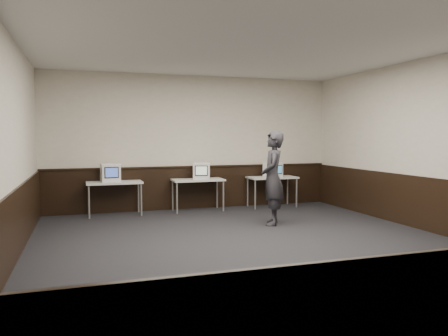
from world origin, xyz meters
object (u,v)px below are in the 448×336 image
object	(u,v)px
desk_left	(114,185)
emac_center	(201,171)
desk_center	(198,182)
desk_right	(272,180)
emac_left	(110,173)
person	(273,178)
emac_right	(273,170)

from	to	relation	value
desk_left	emac_center	size ratio (longest dim) A/B	2.42
desk_left	desk_center	bearing A→B (deg)	0.00
desk_center	desk_right	xyz separation A→B (m)	(1.90, 0.00, 0.00)
emac_center	desk_center	bearing A→B (deg)	171.15
desk_right	emac_left	size ratio (longest dim) A/B	2.62
emac_left	person	bearing A→B (deg)	-37.93
emac_left	emac_right	xyz separation A→B (m)	(3.88, -0.07, -0.02)
emac_right	emac_center	bearing A→B (deg)	160.20
emac_center	person	world-z (taller)	person
person	emac_right	bearing A→B (deg)	179.18
desk_center	desk_left	bearing A→B (deg)	180.00
desk_center	emac_right	xyz separation A→B (m)	(1.90, -0.05, 0.25)
desk_left	emac_right	size ratio (longest dim) A/B	2.57
desk_right	person	size ratio (longest dim) A/B	0.65
desk_left	emac_center	distance (m)	2.00
desk_center	emac_left	size ratio (longest dim) A/B	2.62
desk_left	person	size ratio (longest dim) A/B	0.65
person	desk_center	bearing A→B (deg)	-129.33
desk_left	person	distance (m)	3.54
desk_right	person	world-z (taller)	person
emac_center	person	bearing A→B (deg)	-49.31
desk_center	person	world-z (taller)	person
desk_left	emac_right	bearing A→B (deg)	-0.79
emac_center	emac_right	bearing A→B (deg)	14.58
emac_left	emac_center	world-z (taller)	emac_left
person	desk_left	bearing A→B (deg)	-100.67
desk_right	emac_center	size ratio (longest dim) A/B	2.42
emac_center	person	size ratio (longest dim) A/B	0.27
emac_right	desk_left	bearing A→B (deg)	159.97
emac_left	person	world-z (taller)	person
desk_center	emac_right	distance (m)	1.92
emac_left	emac_center	xyz separation A→B (m)	(2.06, -0.05, -0.01)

